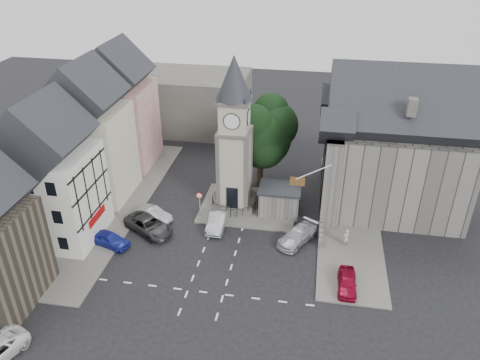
% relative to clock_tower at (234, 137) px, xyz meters
% --- Properties ---
extents(ground, '(120.00, 120.00, 0.00)m').
position_rel_clock_tower_xyz_m(ground, '(0.00, -7.99, -8.12)').
color(ground, black).
rests_on(ground, ground).
extents(pavement_west, '(6.00, 30.00, 0.14)m').
position_rel_clock_tower_xyz_m(pavement_west, '(-12.50, -1.99, -8.05)').
color(pavement_west, '#595651').
rests_on(pavement_west, ground).
extents(pavement_east, '(6.00, 26.00, 0.14)m').
position_rel_clock_tower_xyz_m(pavement_east, '(12.00, 0.01, -8.05)').
color(pavement_east, '#595651').
rests_on(pavement_east, ground).
extents(central_island, '(10.00, 8.00, 0.16)m').
position_rel_clock_tower_xyz_m(central_island, '(1.50, 0.01, -8.04)').
color(central_island, '#595651').
rests_on(central_island, ground).
extents(road_markings, '(20.00, 8.00, 0.01)m').
position_rel_clock_tower_xyz_m(road_markings, '(0.00, -13.49, -8.12)').
color(road_markings, silver).
rests_on(road_markings, ground).
extents(clock_tower, '(4.86, 4.86, 16.25)m').
position_rel_clock_tower_xyz_m(clock_tower, '(0.00, 0.00, 0.00)').
color(clock_tower, '#4C4944').
rests_on(clock_tower, ground).
extents(stone_shelter, '(4.30, 3.30, 3.08)m').
position_rel_clock_tower_xyz_m(stone_shelter, '(4.80, -0.49, -6.57)').
color(stone_shelter, '#575450').
rests_on(stone_shelter, ground).
extents(town_tree, '(7.20, 7.20, 10.80)m').
position_rel_clock_tower_xyz_m(town_tree, '(2.00, 5.01, -1.15)').
color(town_tree, black).
rests_on(town_tree, ground).
extents(warning_sign_post, '(0.70, 0.19, 2.85)m').
position_rel_clock_tower_xyz_m(warning_sign_post, '(-3.20, -2.56, -6.09)').
color(warning_sign_post, black).
rests_on(warning_sign_post, ground).
extents(terrace_pink, '(8.10, 7.60, 12.80)m').
position_rel_clock_tower_xyz_m(terrace_pink, '(-15.50, 8.01, -1.54)').
color(terrace_pink, tan).
rests_on(terrace_pink, ground).
extents(terrace_cream, '(8.10, 7.60, 12.80)m').
position_rel_clock_tower_xyz_m(terrace_cream, '(-15.50, 0.01, -1.54)').
color(terrace_cream, beige).
rests_on(terrace_cream, ground).
extents(terrace_tudor, '(8.10, 7.60, 12.00)m').
position_rel_clock_tower_xyz_m(terrace_tudor, '(-15.50, -7.99, -1.93)').
color(terrace_tudor, silver).
rests_on(terrace_tudor, ground).
extents(backdrop_west, '(20.00, 10.00, 8.00)m').
position_rel_clock_tower_xyz_m(backdrop_west, '(-12.00, 20.01, -4.12)').
color(backdrop_west, '#4C4944').
rests_on(backdrop_west, ground).
extents(east_building, '(14.40, 11.40, 12.60)m').
position_rel_clock_tower_xyz_m(east_building, '(15.59, 3.01, -1.86)').
color(east_building, '#575450').
rests_on(east_building, ground).
extents(east_boundary_wall, '(0.40, 16.00, 0.90)m').
position_rel_clock_tower_xyz_m(east_boundary_wall, '(9.20, 2.01, -7.67)').
color(east_boundary_wall, '#575450').
rests_on(east_boundary_wall, ground).
extents(flagpole, '(3.68, 0.10, 2.74)m').
position_rel_clock_tower_xyz_m(flagpole, '(8.00, -3.99, -1.12)').
color(flagpole, white).
rests_on(flagpole, ground).
extents(car_west_blue, '(4.39, 2.80, 1.39)m').
position_rel_clock_tower_xyz_m(car_west_blue, '(-10.37, -8.81, -7.42)').
color(car_west_blue, navy).
rests_on(car_west_blue, ground).
extents(car_west_silver, '(4.24, 2.66, 1.32)m').
position_rel_clock_tower_xyz_m(car_west_silver, '(-7.73, -4.00, -7.46)').
color(car_west_silver, '#AFB1B7').
rests_on(car_west_silver, ground).
extents(car_west_grey, '(5.91, 4.89, 1.50)m').
position_rel_clock_tower_xyz_m(car_west_grey, '(-7.50, -6.07, -7.37)').
color(car_west_grey, '#2F2F31').
rests_on(car_west_grey, ground).
extents(car_island_silver, '(1.62, 4.61, 1.52)m').
position_rel_clock_tower_xyz_m(car_island_silver, '(-1.00, -4.02, -7.36)').
color(car_island_silver, '#9EA1A7').
rests_on(car_island_silver, ground).
extents(car_island_east, '(4.19, 5.20, 1.41)m').
position_rel_clock_tower_xyz_m(car_island_east, '(7.00, -5.21, -7.41)').
color(car_island_east, '#ACADB4').
rests_on(car_island_east, ground).
extents(car_east_red, '(1.57, 3.85, 1.31)m').
position_rel_clock_tower_xyz_m(car_east_red, '(11.50, -10.99, -7.47)').
color(car_east_red, maroon).
rests_on(car_east_red, ground).
extents(pedestrian, '(0.81, 0.75, 1.85)m').
position_rel_clock_tower_xyz_m(pedestrian, '(11.50, -5.13, -7.19)').
color(pedestrian, '#B3A394').
rests_on(pedestrian, ground).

